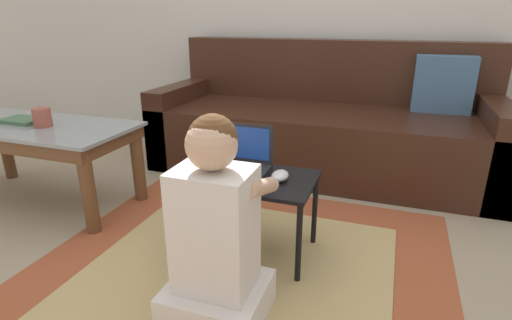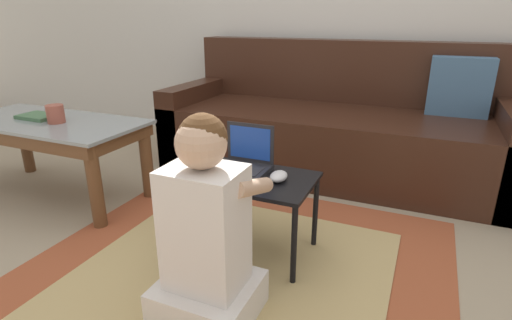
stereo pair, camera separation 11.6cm
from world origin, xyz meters
name	(u,v)px [view 2 (the right image)]	position (x,y,z in m)	size (l,w,h in m)	color
ground_plane	(240,265)	(0.00, 0.00, 0.00)	(16.00, 16.00, 0.00)	gray
area_rug	(230,277)	(0.00, -0.10, 0.00)	(1.74, 1.75, 0.01)	#9E4C2D
couch	(335,128)	(0.09, 1.34, 0.30)	(2.25, 0.89, 0.86)	#381E14
coffee_table	(49,133)	(-1.32, 0.22, 0.39)	(1.13, 0.51, 0.46)	gray
laptop_desk	(252,187)	(0.00, 0.12, 0.32)	(0.55, 0.36, 0.37)	black
laptop	(244,163)	(-0.06, 0.17, 0.41)	(0.23, 0.19, 0.20)	#232328
computer_mouse	(279,176)	(0.13, 0.13, 0.39)	(0.07, 0.10, 0.04)	silver
person_seated	(206,236)	(0.03, -0.32, 0.32)	(0.34, 0.41, 0.75)	silver
cup_on_table	(55,114)	(-1.22, 0.20, 0.51)	(0.09, 0.09, 0.10)	#994C3D
book_on_table	(38,116)	(-1.41, 0.24, 0.47)	(0.22, 0.15, 0.02)	#47704C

